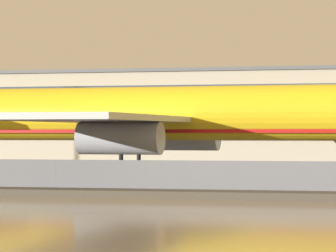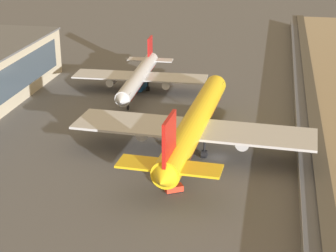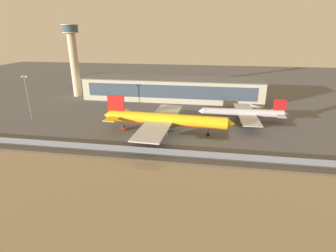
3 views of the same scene
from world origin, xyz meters
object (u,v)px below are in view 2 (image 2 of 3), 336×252
ops_van (141,86)px  baggage_tug (174,188)px  passenger_jet_silver (139,77)px  cargo_jet_yellow (194,124)px

ops_van → baggage_tug: bearing=-160.7°
passenger_jet_silver → ops_van: (1.98, 0.16, -3.27)m
cargo_jet_yellow → passenger_jet_silver: size_ratio=1.35×
cargo_jet_yellow → passenger_jet_silver: 41.22m
passenger_jet_silver → ops_van: passenger_jet_silver is taller
passenger_jet_silver → baggage_tug: size_ratio=12.03×
baggage_tug → ops_van: 59.73m
ops_van → cargo_jet_yellow: bearing=-151.3°
cargo_jet_yellow → baggage_tug: bearing=177.2°
baggage_tug → passenger_jet_silver: bearing=19.8°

